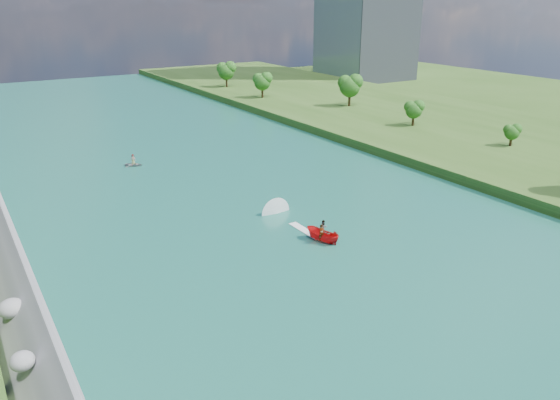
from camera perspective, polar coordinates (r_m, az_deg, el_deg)
ground at (r=49.88m, az=5.90°, el=-6.99°), size 260.00×260.00×0.00m
river_water at (r=65.41m, az=-4.76°, el=-0.10°), size 55.00×240.00×0.10m
berm_east at (r=97.06m, az=22.31°, el=5.67°), size 44.00×240.00×1.50m
trees_east at (r=83.02m, az=23.62°, el=6.71°), size 14.66×134.66×9.81m
motorboat at (r=55.75m, az=3.31°, el=-3.06°), size 3.60×18.78×2.00m
raft at (r=81.47m, az=-15.06°, el=3.72°), size 3.11×2.94×1.71m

